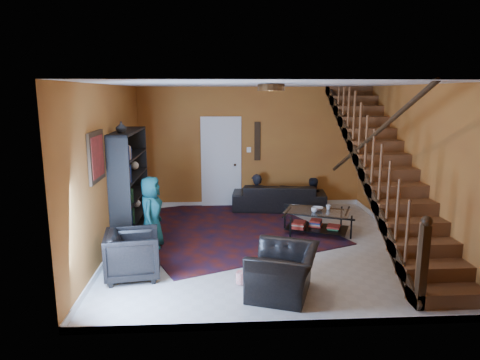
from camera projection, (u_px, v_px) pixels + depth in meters
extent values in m
plane|color=beige|center=(263.00, 245.00, 7.62)|extent=(5.50, 5.50, 0.00)
plane|color=#AD6926|center=(251.00, 147.00, 10.03)|extent=(5.20, 0.00, 5.20)
plane|color=#AD6926|center=(292.00, 211.00, 4.65)|extent=(5.20, 0.00, 5.20)
plane|color=#AD6926|center=(110.00, 169.00, 7.19)|extent=(0.00, 5.50, 5.50)
plane|color=#AD6926|center=(412.00, 166.00, 7.48)|extent=(0.00, 5.50, 5.50)
plane|color=white|center=(265.00, 84.00, 7.05)|extent=(5.50, 5.50, 0.00)
cube|color=silver|center=(251.00, 203.00, 10.29)|extent=(5.20, 0.02, 0.10)
cube|color=silver|center=(116.00, 245.00, 7.46)|extent=(0.02, 5.50, 0.10)
cube|color=#AD6926|center=(385.00, 171.00, 7.47)|extent=(0.95, 4.92, 2.83)
cube|color=black|center=(359.00, 167.00, 7.43)|extent=(0.04, 5.02, 3.02)
cylinder|color=black|center=(363.00, 141.00, 7.34)|extent=(0.07, 4.20, 2.44)
cube|color=black|center=(422.00, 268.00, 5.25)|extent=(0.10, 0.10, 1.10)
cube|color=black|center=(130.00, 185.00, 7.87)|extent=(0.35, 1.80, 2.00)
cube|color=black|center=(132.00, 216.00, 7.99)|extent=(0.35, 1.72, 0.03)
cube|color=black|center=(130.00, 176.00, 7.84)|extent=(0.35, 1.72, 0.03)
cube|color=silver|center=(221.00, 164.00, 10.04)|extent=(0.82, 0.05, 2.05)
cube|color=maroon|center=(96.00, 157.00, 6.24)|extent=(0.04, 0.74, 0.74)
cube|color=black|center=(257.00, 141.00, 9.98)|extent=(0.14, 0.03, 0.90)
cylinder|color=#3F2814|center=(271.00, 87.00, 6.28)|extent=(0.40, 0.40, 0.10)
cube|color=#42110B|center=(225.00, 227.00, 8.59)|extent=(4.67, 4.92, 0.02)
imported|color=black|center=(279.00, 197.00, 9.84)|extent=(2.19, 1.07, 0.61)
imported|color=black|center=(133.00, 254.00, 6.23)|extent=(0.88, 0.86, 0.70)
imported|color=black|center=(283.00, 271.00, 5.72)|extent=(1.14, 1.21, 0.64)
imported|color=black|center=(256.00, 201.00, 9.88)|extent=(0.49, 0.33, 1.29)
imported|color=black|center=(311.00, 203.00, 9.96)|extent=(0.63, 0.51, 1.19)
imported|color=#165456|center=(151.00, 213.00, 7.37)|extent=(0.46, 0.65, 1.27)
cube|color=black|center=(291.00, 228.00, 7.83)|extent=(0.04, 0.04, 0.45)
cube|color=black|center=(351.00, 227.00, 7.90)|extent=(0.04, 0.04, 0.45)
cube|color=black|center=(285.00, 218.00, 8.45)|extent=(0.04, 0.04, 0.45)
cube|color=black|center=(341.00, 217.00, 8.52)|extent=(0.04, 0.04, 0.45)
cube|color=black|center=(317.00, 228.00, 8.20)|extent=(1.29, 1.03, 0.02)
cube|color=silver|center=(317.00, 211.00, 8.13)|extent=(1.37, 1.11, 0.02)
imported|color=#999999|center=(314.00, 210.00, 8.04)|extent=(0.13, 0.13, 0.09)
imported|color=#999999|center=(328.00, 207.00, 8.23)|extent=(0.10, 0.10, 0.09)
imported|color=#999999|center=(318.00, 209.00, 8.20)|extent=(0.26, 0.26, 0.05)
imported|color=#999999|center=(121.00, 127.00, 7.16)|extent=(0.18, 0.18, 0.19)
cylinder|color=red|center=(241.00, 277.00, 6.04)|extent=(0.18, 0.18, 0.17)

